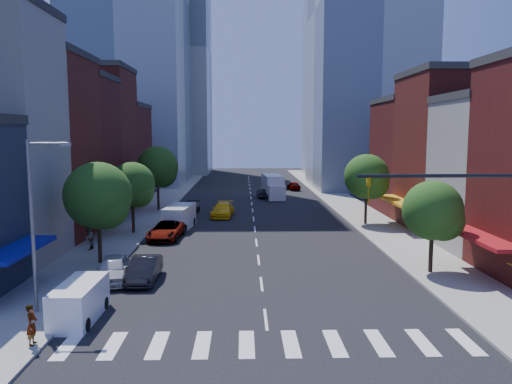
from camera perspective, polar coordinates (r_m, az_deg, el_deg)
ground at (r=26.32m, az=1.13°, el=-14.35°), size 220.00×220.00×0.00m
sidewalk_left at (r=66.19m, az=-11.35°, el=-1.53°), size 5.00×120.00×0.15m
sidewalk_right at (r=66.62m, az=10.35°, el=-1.45°), size 5.00×120.00×0.15m
crosswalk at (r=23.55m, az=1.47°, el=-16.97°), size 19.00×3.00×0.01m
bldg_left_2 at (r=49.24m, az=-25.35°, el=4.40°), size 12.00×9.00×16.00m
bldg_left_3 at (r=57.13m, az=-21.89°, el=4.30°), size 12.00×8.00×15.00m
bldg_left_4 at (r=65.14m, az=-19.33°, el=5.53°), size 12.00×9.00×17.00m
bldg_left_5 at (r=74.29m, az=-17.03°, el=4.18°), size 12.00×10.00×13.00m
bldg_right_2 at (r=53.37m, az=23.09°, el=4.10°), size 12.00×10.00×15.00m
bldg_right_3 at (r=62.64m, az=19.26°, el=3.67°), size 12.00×10.00×13.00m
tower_ne at (r=91.40m, az=12.68°, el=19.59°), size 18.00×20.00×60.00m
tower_far_w at (r=122.12m, az=-9.75°, el=15.40°), size 18.00×18.00×56.00m
traffic_signal at (r=23.50m, az=26.92°, el=-7.09°), size 7.24×2.24×8.00m
streetlight at (r=27.99m, az=-23.90°, el=-2.47°), size 2.25×0.25×9.00m
tree_left_near at (r=37.18m, az=-17.41°, el=-0.68°), size 4.80×4.80×7.30m
tree_left_mid at (r=47.82m, az=-13.80°, el=0.63°), size 4.20×4.20×6.65m
tree_left_far at (r=61.46m, az=-11.05°, el=2.66°), size 5.00×5.00×7.75m
tree_right_near at (r=35.28m, az=19.81°, el=-2.27°), size 4.00×4.00×6.20m
tree_right_far at (r=52.25m, az=12.70°, el=1.54°), size 4.60×4.60×7.20m
parked_car_front at (r=33.60m, az=-16.02°, el=-8.44°), size 2.51×5.02×1.64m
parked_car_second at (r=33.14m, az=-12.64°, el=-8.62°), size 1.66×4.74×1.56m
parked_car_third at (r=45.54m, az=-10.23°, el=-4.35°), size 2.97×5.79×1.56m
parked_car_rear at (r=59.02m, az=-7.66°, el=-1.85°), size 2.49×4.97×1.39m
cargo_van_near at (r=27.40m, az=-19.61°, el=-11.78°), size 1.91×4.55×1.93m
cargo_van_far at (r=50.14m, az=-8.78°, el=-2.88°), size 2.84×5.65×2.31m
taxi at (r=56.79m, az=-3.82°, el=-2.04°), size 2.73×5.66×1.59m
traffic_car_oncoming at (r=73.07m, az=0.74°, el=-0.15°), size 1.74×4.20×1.35m
traffic_car_far at (r=83.20m, az=4.33°, el=0.70°), size 2.17×4.29×1.40m
box_truck at (r=72.87m, az=1.98°, el=0.55°), size 3.14×8.47×3.34m
pedestrian_near at (r=24.85m, az=-24.25°, el=-13.66°), size 0.45×0.68×1.82m
pedestrian_far at (r=42.33m, az=-18.57°, el=-4.96°), size 0.75×0.96×1.97m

